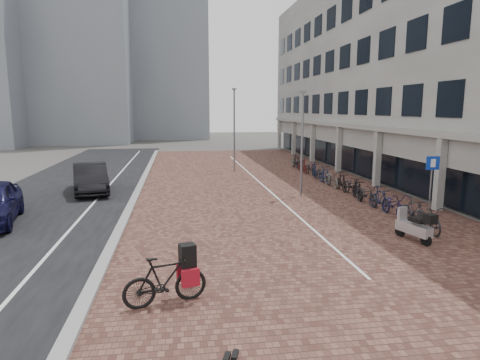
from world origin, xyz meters
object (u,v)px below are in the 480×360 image
at_px(scooter_front, 414,226).
at_px(parking_sign, 432,177).
at_px(car_dark, 90,178).
at_px(hero_bike, 165,279).

height_order(scooter_front, parking_sign, parking_sign).
relative_size(car_dark, hero_bike, 2.36).
distance_m(hero_bike, parking_sign, 12.45).
xyz_separation_m(car_dark, scooter_front, (12.87, -10.70, -0.24)).
height_order(car_dark, scooter_front, car_dark).
bearing_deg(car_dark, parking_sign, -40.96).
relative_size(hero_bike, scooter_front, 1.26).
height_order(hero_bike, scooter_front, hero_bike).
height_order(car_dark, hero_bike, car_dark).
bearing_deg(hero_bike, car_dark, 2.16).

